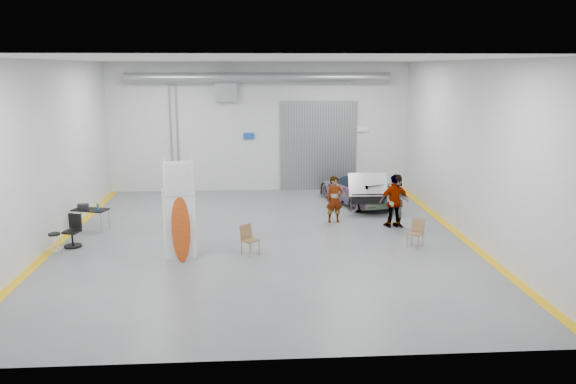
{
  "coord_description": "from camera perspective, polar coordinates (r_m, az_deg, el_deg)",
  "views": [
    {
      "loc": [
        -0.36,
        -18.3,
        5.77
      ],
      "look_at": [
        0.87,
        0.74,
        1.5
      ],
      "focal_mm": 35.0,
      "sensor_mm": 36.0,
      "label": 1
    }
  ],
  "objects": [
    {
      "name": "room_shell",
      "position": [
        20.59,
        -2.05,
        7.9
      ],
      "size": [
        14.02,
        16.18,
        6.01
      ],
      "color": "#BCBFC1",
      "rests_on": "ground"
    },
    {
      "name": "folding_chair_near",
      "position": [
        17.64,
        -3.85,
        -5.49
      ],
      "size": [
        0.63,
        0.7,
        0.95
      ],
      "rotation": [
        0.0,
        0.0,
        0.71
      ],
      "color": "brown",
      "rests_on": "ground"
    },
    {
      "name": "ground",
      "position": [
        19.19,
        -2.47,
        -4.89
      ],
      "size": [
        16.0,
        16.0,
        0.0
      ],
      "primitive_type": "plane",
      "color": "#5A5C61",
      "rests_on": "ground"
    },
    {
      "name": "office_chair",
      "position": [
        19.68,
        -21.04,
        -3.89
      ],
      "size": [
        0.57,
        0.6,
        1.05
      ],
      "rotation": [
        0.0,
        0.0,
        -0.29
      ],
      "color": "black",
      "rests_on": "ground"
    },
    {
      "name": "sedan_car",
      "position": [
        24.32,
        7.04,
        0.39
      ],
      "size": [
        3.16,
        4.89,
        1.32
      ],
      "primitive_type": "imported",
      "rotation": [
        0.0,
        0.0,
        3.46
      ],
      "color": "white",
      "rests_on": "ground"
    },
    {
      "name": "person_b",
      "position": [
        20.82,
        11.02,
        -0.9
      ],
      "size": [
        1.18,
        1.06,
        1.97
      ],
      "primitive_type": "imported",
      "rotation": [
        0.0,
        0.0,
        -0.41
      ],
      "color": "slate",
      "rests_on": "ground"
    },
    {
      "name": "trunk_lid",
      "position": [
        22.24,
        8.04,
        0.99
      ],
      "size": [
        1.54,
        0.93,
        0.04
      ],
      "primitive_type": "cube",
      "color": "silver",
      "rests_on": "sedan_car"
    },
    {
      "name": "work_table",
      "position": [
        21.36,
        -19.62,
        -1.66
      ],
      "size": [
        1.36,
        0.96,
        1.0
      ],
      "rotation": [
        0.0,
        0.0,
        -0.31
      ],
      "color": "gray",
      "rests_on": "ground"
    },
    {
      "name": "person_c",
      "position": [
        20.8,
        10.75,
        -0.93
      ],
      "size": [
        1.19,
        0.64,
        1.95
      ],
      "primitive_type": "imported",
      "rotation": [
        0.0,
        0.0,
        3.3
      ],
      "color": "#915B30",
      "rests_on": "ground"
    },
    {
      "name": "surfboard_display",
      "position": [
        17.03,
        -11.1,
        -2.75
      ],
      "size": [
        0.91,
        0.41,
        3.27
      ],
      "rotation": [
        0.0,
        0.0,
        0.25
      ],
      "color": "white",
      "rests_on": "ground"
    },
    {
      "name": "folding_chair_far",
      "position": [
        18.78,
        12.76,
        -4.67
      ],
      "size": [
        0.61,
        0.68,
        0.93
      ],
      "rotation": [
        0.0,
        0.0,
        -0.68
      ],
      "color": "brown",
      "rests_on": "ground"
    },
    {
      "name": "shop_stool",
      "position": [
        18.86,
        -22.57,
        -5.0
      ],
      "size": [
        0.38,
        0.38,
        0.75
      ],
      "rotation": [
        0.0,
        0.0,
        0.06
      ],
      "color": "black",
      "rests_on": "ground"
    },
    {
      "name": "person_a",
      "position": [
        21.21,
        4.74,
        -0.75
      ],
      "size": [
        0.69,
        0.5,
        1.76
      ],
      "primitive_type": "imported",
      "rotation": [
        0.0,
        0.0,
        0.13
      ],
      "color": "#9A7454",
      "rests_on": "ground"
    }
  ]
}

